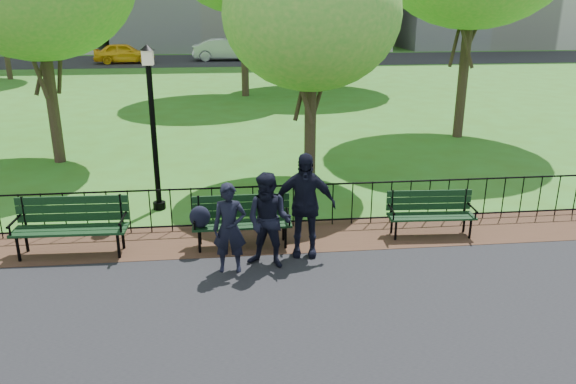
{
  "coord_description": "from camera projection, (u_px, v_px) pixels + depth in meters",
  "views": [
    {
      "loc": [
        -0.67,
        -8.41,
        4.35
      ],
      "look_at": [
        0.44,
        1.5,
        0.92
      ],
      "focal_mm": 35.0,
      "sensor_mm": 36.0,
      "label": 1
    }
  ],
  "objects": [
    {
      "name": "taxi",
      "position": [
        124.0,
        53.0,
        39.89
      ],
      "size": [
        4.3,
        2.02,
        1.42
      ],
      "primitive_type": "imported",
      "rotation": [
        0.0,
        0.0,
        1.65
      ],
      "color": "yellow",
      "rests_on": "far_street"
    },
    {
      "name": "dirt_strip",
      "position": [
        265.0,
        237.0,
        10.79
      ],
      "size": [
        60.0,
        1.6,
        0.01
      ],
      "primitive_type": "cube",
      "color": "#352215",
      "rests_on": "ground"
    },
    {
      "name": "lamppost",
      "position": [
        153.0,
        123.0,
        11.68
      ],
      "size": [
        0.31,
        0.31,
        3.5
      ],
      "color": "black",
      "rests_on": "ground"
    },
    {
      "name": "ground",
      "position": [
        272.0,
        274.0,
        9.39
      ],
      "size": [
        120.0,
        120.0,
        0.0
      ],
      "primitive_type": "plane",
      "color": "#356019"
    },
    {
      "name": "park_bench_left_a",
      "position": [
        71.0,
        220.0,
        9.96
      ],
      "size": [
        1.99,
        0.68,
        1.12
      ],
      "rotation": [
        0.0,
        0.0,
        -0.03
      ],
      "color": "black",
      "rests_on": "ground"
    },
    {
      "name": "person_right",
      "position": [
        304.0,
        205.0,
        9.8
      ],
      "size": [
        1.16,
        0.62,
        1.88
      ],
      "primitive_type": "imported",
      "rotation": [
        0.0,
        0.0,
        -0.16
      ],
      "color": "black",
      "rests_on": "asphalt_path"
    },
    {
      "name": "far_street",
      "position": [
        233.0,
        60.0,
        42.27
      ],
      "size": [
        70.0,
        9.0,
        0.01
      ],
      "primitive_type": "cube",
      "color": "black",
      "rests_on": "ground"
    },
    {
      "name": "sedan_silver",
      "position": [
        225.0,
        49.0,
        41.67
      ],
      "size": [
        4.89,
        1.79,
        1.6
      ],
      "primitive_type": "imported",
      "rotation": [
        0.0,
        0.0,
        1.55
      ],
      "color": "#B3B7BC",
      "rests_on": "far_street"
    },
    {
      "name": "park_bench_main",
      "position": [
        227.0,
        216.0,
        10.2
      ],
      "size": [
        1.84,
        0.57,
        1.02
      ],
      "rotation": [
        0.0,
        0.0,
        0.01
      ],
      "color": "black",
      "rests_on": "ground"
    },
    {
      "name": "iron_fence",
      "position": [
        263.0,
        205.0,
        11.11
      ],
      "size": [
        24.06,
        0.06,
        1.0
      ],
      "color": "black",
      "rests_on": "ground"
    },
    {
      "name": "tree_near_e",
      "position": [
        312.0,
        15.0,
        12.97
      ],
      "size": [
        4.15,
        4.15,
        5.79
      ],
      "color": "#2D2116",
      "rests_on": "ground"
    },
    {
      "name": "sedan_dark",
      "position": [
        304.0,
        51.0,
        40.86
      ],
      "size": [
        5.81,
        4.14,
        1.56
      ],
      "primitive_type": "imported",
      "rotation": [
        0.0,
        0.0,
        1.16
      ],
      "color": "black",
      "rests_on": "far_street"
    },
    {
      "name": "person_mid",
      "position": [
        269.0,
        221.0,
        9.39
      ],
      "size": [
        0.9,
        0.71,
        1.65
      ],
      "primitive_type": "imported",
      "rotation": [
        0.0,
        0.0,
        -0.41
      ],
      "color": "black",
      "rests_on": "asphalt_path"
    },
    {
      "name": "park_bench_right_a",
      "position": [
        430.0,
        209.0,
        10.79
      ],
      "size": [
        1.68,
        0.61,
        0.94
      ],
      "rotation": [
        0.0,
        0.0,
        -0.06
      ],
      "color": "black",
      "rests_on": "ground"
    },
    {
      "name": "person_left",
      "position": [
        230.0,
        228.0,
        9.24
      ],
      "size": [
        0.59,
        0.41,
        1.53
      ],
      "primitive_type": "imported",
      "rotation": [
        0.0,
        0.0,
        -0.09
      ],
      "color": "black",
      "rests_on": "asphalt_path"
    }
  ]
}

